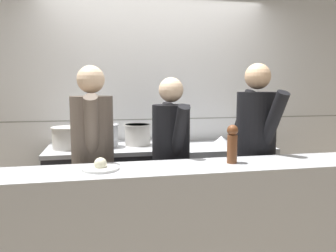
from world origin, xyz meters
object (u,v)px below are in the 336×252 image
(chef_head_cook, at_px, (93,157))
(pepper_mill, at_px, (232,143))
(braising_pot, at_px, (138,134))
(chef_sous, at_px, (171,159))
(plated_dish_main, at_px, (101,167))
(chef_line, at_px, (255,149))
(mixing_bowl_steel, at_px, (221,141))
(sauce_pot, at_px, (106,135))
(oven_range, at_px, (106,191))
(stock_pot, at_px, (68,137))

(chef_head_cook, bearing_deg, pepper_mill, -25.53)
(braising_pot, distance_m, chef_sous, 0.65)
(plated_dish_main, xyz_separation_m, chef_line, (1.36, 0.44, -0.02))
(mixing_bowl_steel, height_order, pepper_mill, pepper_mill)
(sauce_pot, relative_size, chef_head_cook, 0.15)
(chef_line, bearing_deg, chef_sous, 164.30)
(mixing_bowl_steel, bearing_deg, oven_range, -179.77)
(braising_pot, distance_m, chef_line, 1.19)
(mixing_bowl_steel, distance_m, chef_line, 0.64)
(stock_pot, bearing_deg, oven_range, 6.59)
(braising_pot, relative_size, mixing_bowl_steel, 1.17)
(braising_pot, bearing_deg, chef_head_cook, -125.92)
(sauce_pot, height_order, pepper_mill, pepper_mill)
(braising_pot, relative_size, pepper_mill, 0.95)
(oven_range, relative_size, plated_dish_main, 4.48)
(oven_range, height_order, mixing_bowl_steel, mixing_bowl_steel)
(mixing_bowl_steel, bearing_deg, chef_sous, -139.58)
(sauce_pot, relative_size, plated_dish_main, 1.02)
(stock_pot, height_order, chef_sous, chef_sous)
(sauce_pot, height_order, chef_head_cook, chef_head_cook)
(oven_range, xyz_separation_m, chef_sous, (0.56, -0.58, 0.43))
(mixing_bowl_steel, relative_size, chef_sous, 0.15)
(braising_pot, relative_size, plated_dish_main, 1.09)
(oven_range, xyz_separation_m, stock_pot, (-0.35, -0.04, 0.57))
(oven_range, relative_size, pepper_mill, 3.94)
(pepper_mill, xyz_separation_m, chef_head_cook, (-1.02, 0.48, -0.16))
(plated_dish_main, distance_m, chef_line, 1.43)
(oven_range, distance_m, sauce_pot, 0.58)
(stock_pot, xyz_separation_m, braising_pot, (0.68, 0.06, 0.00))
(stock_pot, height_order, sauce_pot, sauce_pot)
(oven_range, distance_m, braising_pot, 0.66)
(plated_dish_main, xyz_separation_m, chef_head_cook, (-0.06, 0.48, -0.03))
(braising_pot, bearing_deg, chef_line, -33.10)
(braising_pot, xyz_separation_m, mixing_bowl_steel, (0.91, -0.01, -0.09))
(oven_range, height_order, braising_pot, braising_pot)
(stock_pot, xyz_separation_m, sauce_pot, (0.36, 0.01, 0.01))
(stock_pot, relative_size, chef_line, 0.19)
(stock_pot, relative_size, braising_pot, 1.16)
(oven_range, xyz_separation_m, sauce_pot, (0.01, -0.03, 0.58))
(chef_head_cook, relative_size, chef_sous, 1.06)
(plated_dish_main, relative_size, pepper_mill, 0.88)
(chef_sous, bearing_deg, oven_range, 126.75)
(mixing_bowl_steel, bearing_deg, pepper_mill, -106.71)
(chef_sous, bearing_deg, pepper_mill, -60.68)
(pepper_mill, xyz_separation_m, chef_sous, (-0.36, 0.48, -0.22))
(braising_pot, xyz_separation_m, plated_dish_main, (-0.37, -1.09, -0.06))
(mixing_bowl_steel, xyz_separation_m, chef_sous, (-0.68, -0.58, -0.05))
(pepper_mill, distance_m, chef_line, 0.61)
(oven_range, xyz_separation_m, chef_head_cook, (-0.10, -0.58, 0.48))
(sauce_pot, bearing_deg, pepper_mill, -48.51)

